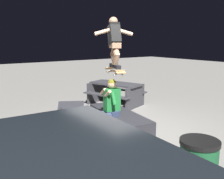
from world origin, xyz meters
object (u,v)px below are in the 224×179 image
object	(u,v)px
ledge_box_main	(119,122)
trash_bin	(198,168)
person_sitting_on_ledge	(108,105)
kicker_ramp	(71,113)
picnic_table_back	(115,90)
skater_airborne	(114,40)
skateboard	(115,71)

from	to	relation	value
ledge_box_main	trash_bin	size ratio (longest dim) A/B	2.47
person_sitting_on_ledge	kicker_ramp	bearing A→B (deg)	-0.96
ledge_box_main	kicker_ramp	distance (m)	1.89
ledge_box_main	person_sitting_on_ledge	world-z (taller)	person_sitting_on_ledge
ledge_box_main	picnic_table_back	size ratio (longest dim) A/B	1.00
kicker_ramp	picnic_table_back	distance (m)	1.91
ledge_box_main	skater_airborne	size ratio (longest dim) A/B	1.83
skater_airborne	ledge_box_main	bearing A→B (deg)	-98.90
skateboard	kicker_ramp	distance (m)	2.35
ledge_box_main	person_sitting_on_ledge	bearing A→B (deg)	105.67
ledge_box_main	skater_airborne	bearing A→B (deg)	81.10
picnic_table_back	person_sitting_on_ledge	bearing A→B (deg)	140.50
person_sitting_on_ledge	picnic_table_back	xyz separation A→B (m)	(2.26, -1.87, -0.24)
trash_bin	ledge_box_main	bearing A→B (deg)	-13.34
skater_airborne	kicker_ramp	world-z (taller)	skater_airborne
person_sitting_on_ledge	picnic_table_back	size ratio (longest dim) A/B	0.65
skateboard	skater_airborne	world-z (taller)	skater_airborne
person_sitting_on_ledge	trash_bin	distance (m)	2.59
picnic_table_back	skater_airborne	bearing A→B (deg)	143.25
ledge_box_main	picnic_table_back	world-z (taller)	picnic_table_back
skateboard	skater_airborne	distance (m)	0.69
skateboard	skater_airborne	size ratio (longest dim) A/B	0.92
skater_airborne	picnic_table_back	distance (m)	3.14
person_sitting_on_ledge	skater_airborne	xyz separation A→B (m)	(0.13, -0.27, 1.43)
ledge_box_main	trash_bin	world-z (taller)	trash_bin
picnic_table_back	skateboard	bearing A→B (deg)	143.59
person_sitting_on_ledge	skater_airborne	bearing A→B (deg)	-64.20
ledge_box_main	picnic_table_back	bearing A→B (deg)	-34.24
ledge_box_main	skateboard	bearing A→B (deg)	102.72
ledge_box_main	trash_bin	distance (m)	2.75
ledge_box_main	skater_airborne	distance (m)	1.92
ledge_box_main	person_sitting_on_ledge	distance (m)	0.64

